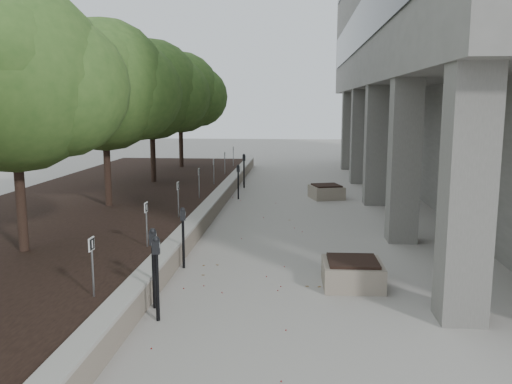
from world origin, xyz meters
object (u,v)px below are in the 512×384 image
(crabapple_tree_3, at_px, (105,113))
(parking_meter_5, at_px, (244,171))
(parking_meter_1, at_px, (154,268))
(crabapple_tree_2, at_px, (15,118))
(planter_back, at_px, (326,191))
(parking_meter_2, at_px, (157,279))
(crabapple_tree_5, at_px, (180,110))
(parking_meter_4, at_px, (238,182))
(planter_front, at_px, (352,273))
(crabapple_tree_4, at_px, (152,111))
(parking_meter_3, at_px, (183,238))

(crabapple_tree_3, relative_size, parking_meter_5, 3.90)
(parking_meter_1, xyz_separation_m, parking_meter_5, (0.16, 13.13, 0.01))
(crabapple_tree_2, height_order, planter_back, crabapple_tree_2)
(parking_meter_2, height_order, parking_meter_5, parking_meter_5)
(crabapple_tree_5, distance_m, planter_back, 9.40)
(parking_meter_4, height_order, planter_front, parking_meter_4)
(crabapple_tree_2, xyz_separation_m, crabapple_tree_5, (0.00, 15.00, 0.00))
(crabapple_tree_4, bearing_deg, crabapple_tree_2, -90.00)
(parking_meter_1, relative_size, parking_meter_5, 0.99)
(crabapple_tree_3, bearing_deg, crabapple_tree_4, 90.00)
(parking_meter_5, bearing_deg, planter_front, -85.22)
(crabapple_tree_3, height_order, planter_front, crabapple_tree_3)
(parking_meter_5, distance_m, planter_back, 3.96)
(parking_meter_4, bearing_deg, planter_back, 9.26)
(crabapple_tree_3, bearing_deg, parking_meter_4, 45.88)
(parking_meter_2, relative_size, planter_back, 1.27)
(parking_meter_3, bearing_deg, parking_meter_1, -104.71)
(crabapple_tree_5, bearing_deg, parking_meter_1, -79.11)
(parking_meter_4, bearing_deg, parking_meter_1, -89.38)
(planter_back, bearing_deg, parking_meter_1, -107.31)
(parking_meter_3, relative_size, parking_meter_4, 1.03)
(crabapple_tree_4, distance_m, parking_meter_5, 4.36)
(crabapple_tree_2, xyz_separation_m, planter_back, (6.64, 9.00, -2.87))
(parking_meter_4, distance_m, planter_back, 3.22)
(parking_meter_2, height_order, parking_meter_3, parking_meter_2)
(parking_meter_2, distance_m, parking_meter_3, 2.75)
(parking_meter_1, relative_size, parking_meter_3, 1.07)
(crabapple_tree_4, relative_size, planter_front, 4.95)
(crabapple_tree_5, distance_m, parking_meter_4, 7.71)
(parking_meter_1, bearing_deg, crabapple_tree_3, 105.18)
(crabapple_tree_4, height_order, parking_meter_1, crabapple_tree_4)
(planter_back, bearing_deg, crabapple_tree_2, -126.45)
(parking_meter_5, bearing_deg, crabapple_tree_2, -117.61)
(crabapple_tree_3, xyz_separation_m, planter_front, (6.67, -5.51, -2.86))
(parking_meter_2, xyz_separation_m, planter_back, (3.20, 11.41, -0.44))
(parking_meter_1, bearing_deg, planter_front, 12.07)
(crabapple_tree_2, bearing_deg, parking_meter_2, -35.01)
(crabapple_tree_2, relative_size, crabapple_tree_5, 1.00)
(parking_meter_3, distance_m, planter_back, 9.30)
(crabapple_tree_2, relative_size, planter_front, 4.95)
(crabapple_tree_5, bearing_deg, crabapple_tree_3, -90.00)
(parking_meter_3, distance_m, parking_meter_5, 10.90)
(parking_meter_2, bearing_deg, crabapple_tree_3, 108.94)
(parking_meter_4, height_order, planter_back, parking_meter_4)
(crabapple_tree_5, distance_m, parking_meter_1, 17.38)
(crabapple_tree_4, distance_m, parking_meter_4, 4.51)
(crabapple_tree_5, height_order, parking_meter_2, crabapple_tree_5)
(crabapple_tree_3, relative_size, planter_front, 4.95)
(parking_meter_2, bearing_deg, parking_meter_4, 83.85)
(parking_meter_2, bearing_deg, planter_back, 68.35)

